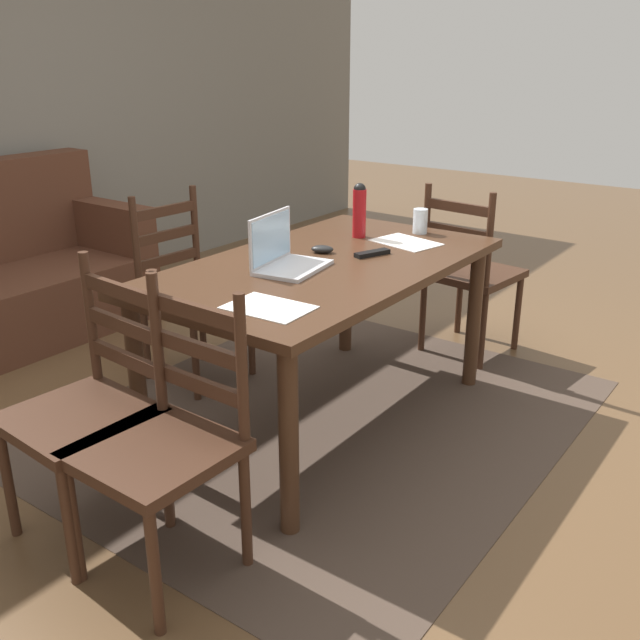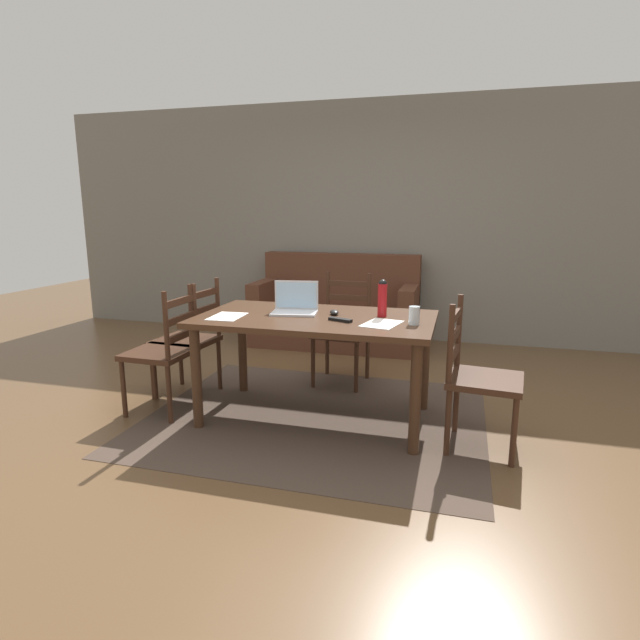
{
  "view_description": "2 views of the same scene",
  "coord_description": "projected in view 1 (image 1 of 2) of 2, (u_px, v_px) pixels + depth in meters",
  "views": [
    {
      "loc": [
        -2.42,
        -1.73,
        1.61
      ],
      "look_at": [
        -0.02,
        0.01,
        0.49
      ],
      "focal_mm": 40.45,
      "sensor_mm": 36.0,
      "label": 1
    },
    {
      "loc": [
        0.97,
        -3.38,
        1.49
      ],
      "look_at": [
        -0.0,
        0.13,
        0.7
      ],
      "focal_mm": 28.7,
      "sensor_mm": 36.0,
      "label": 2
    }
  ],
  "objects": [
    {
      "name": "chair_left_far",
      "position": [
        90.0,
        410.0,
        2.44
      ],
      "size": [
        0.47,
        0.47,
        0.95
      ],
      "color": "#3D2316",
      "rests_on": "ground"
    },
    {
      "name": "ground_plane",
      "position": [
        324.0,
        419.0,
        3.35
      ],
      "size": [
        14.0,
        14.0,
        0.0
      ],
      "primitive_type": "plane",
      "color": "brown"
    },
    {
      "name": "paper_stack_left",
      "position": [
        269.0,
        307.0,
        2.53
      ],
      "size": [
        0.22,
        0.31,
        0.0
      ],
      "primitive_type": "cube",
      "rotation": [
        0.0,
        0.0,
        0.04
      ],
      "color": "white",
      "rests_on": "dining_table"
    },
    {
      "name": "tv_remote",
      "position": [
        372.0,
        253.0,
        3.17
      ],
      "size": [
        0.17,
        0.1,
        0.02
      ],
      "primitive_type": "cube",
      "rotation": [
        0.0,
        0.0,
        1.2
      ],
      "color": "black",
      "rests_on": "dining_table"
    },
    {
      "name": "area_rug",
      "position": [
        324.0,
        418.0,
        3.35
      ],
      "size": [
        2.39,
        2.01,
        0.01
      ],
      "primitive_type": "cube",
      "color": "#47382D",
      "rests_on": "ground"
    },
    {
      "name": "chair_right_near",
      "position": [
        470.0,
        273.0,
        3.93
      ],
      "size": [
        0.49,
        0.49,
        0.95
      ],
      "color": "#3D2316",
      "rests_on": "ground"
    },
    {
      "name": "chair_far_head",
      "position": [
        191.0,
        291.0,
        3.64
      ],
      "size": [
        0.47,
        0.47,
        0.95
      ],
      "color": "#3D2316",
      "rests_on": "ground"
    },
    {
      "name": "dining_table",
      "position": [
        324.0,
        282.0,
        3.11
      ],
      "size": [
        1.65,
        0.93,
        0.76
      ],
      "color": "#422819",
      "rests_on": "ground"
    },
    {
      "name": "computer_mouse",
      "position": [
        322.0,
        249.0,
        3.21
      ],
      "size": [
        0.1,
        0.12,
        0.03
      ],
      "primitive_type": "ellipsoid",
      "rotation": [
        0.0,
        0.0,
        0.45
      ],
      "color": "black",
      "rests_on": "dining_table"
    },
    {
      "name": "laptop",
      "position": [
        283.0,
        255.0,
        2.97
      ],
      "size": [
        0.35,
        0.27,
        0.23
      ],
      "color": "silver",
      "rests_on": "dining_table"
    },
    {
      "name": "paper_stack_right",
      "position": [
        406.0,
        242.0,
        3.38
      ],
      "size": [
        0.27,
        0.34,
        0.0
      ],
      "primitive_type": "cube",
      "rotation": [
        0.0,
        0.0,
        -0.22
      ],
      "color": "white",
      "rests_on": "dining_table"
    },
    {
      "name": "chair_left_near",
      "position": [
        165.0,
        443.0,
        2.24
      ],
      "size": [
        0.45,
        0.45,
        0.95
      ],
      "color": "#3D2316",
      "rests_on": "ground"
    },
    {
      "name": "drinking_glass",
      "position": [
        420.0,
        221.0,
        3.53
      ],
      "size": [
        0.07,
        0.07,
        0.12
      ],
      "primitive_type": "cylinder",
      "color": "silver",
      "rests_on": "dining_table"
    },
    {
      "name": "water_bottle",
      "position": [
        359.0,
        209.0,
        3.44
      ],
      "size": [
        0.06,
        0.06,
        0.26
      ],
      "color": "#A81419",
      "rests_on": "dining_table"
    }
  ]
}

